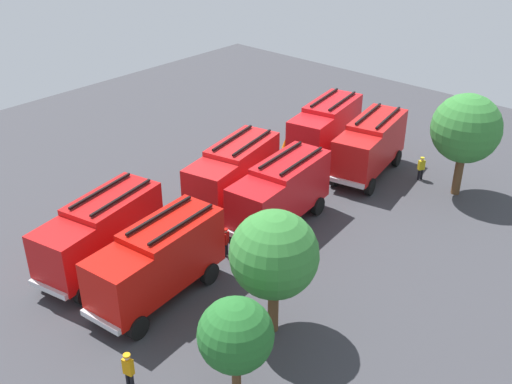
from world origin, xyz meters
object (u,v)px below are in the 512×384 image
object	(u,v)px
firefighter_0	(421,167)
firefighter_3	(226,241)
traffic_cone_0	(244,172)
fire_truck_4	(280,191)
tree_2	(236,335)
fire_truck_0	(325,126)
traffic_cone_2	(316,132)
firefighter_2	(129,370)
fire_truck_3	(370,144)
traffic_cone_1	(285,143)
tree_0	(466,129)
fire_truck_1	(233,172)
firefighter_1	(193,188)
fire_truck_5	(157,260)
fire_truck_2	(100,232)
tree_1	(274,255)

from	to	relation	value
firefighter_0	firefighter_3	size ratio (longest dim) A/B	0.98
traffic_cone_0	fire_truck_4	bearing A→B (deg)	61.07
tree_2	traffic_cone_0	size ratio (longest dim) A/B	7.49
fire_truck_0	traffic_cone_2	world-z (taller)	fire_truck_0
firefighter_2	tree_2	distance (m)	4.67
fire_truck_3	traffic_cone_1	bearing A→B (deg)	-97.71
tree_0	firefighter_0	bearing A→B (deg)	-95.04
fire_truck_1	firefighter_3	size ratio (longest dim) A/B	4.63
fire_truck_3	firefighter_1	distance (m)	12.05
tree_0	tree_2	distance (m)	21.37
fire_truck_1	firefighter_2	xyz separation A→B (m)	(13.63, 7.36, -1.13)
firefighter_0	fire_truck_1	bearing A→B (deg)	87.38
fire_truck_4	traffic_cone_2	xyz separation A→B (m)	(-11.85, -6.24, -1.83)
firefighter_3	tree_0	distance (m)	16.17
fire_truck_1	firefighter_1	distance (m)	2.73
fire_truck_3	traffic_cone_0	world-z (taller)	fire_truck_3
fire_truck_5	traffic_cone_1	distance (m)	18.86
traffic_cone_1	fire_truck_0	bearing A→B (deg)	109.58
traffic_cone_2	traffic_cone_1	bearing A→B (deg)	-6.70
fire_truck_2	firefighter_0	xyz separation A→B (m)	(-19.82, 7.22, -1.27)
fire_truck_4	fire_truck_1	bearing A→B (deg)	-96.70
fire_truck_2	traffic_cone_1	xyz separation A→B (m)	(-17.85, -2.66, -1.82)
firefighter_0	traffic_cone_2	world-z (taller)	firefighter_0
fire_truck_4	firefighter_0	size ratio (longest dim) A/B	4.65
fire_truck_0	traffic_cone_1	world-z (taller)	fire_truck_0
tree_0	tree_1	xyz separation A→B (m)	(17.43, -0.28, -0.40)
fire_truck_4	firefighter_2	xyz separation A→B (m)	(13.61, 3.70, -1.13)
fire_truck_4	traffic_cone_0	size ratio (longest dim) A/B	12.38
tree_2	traffic_cone_0	distance (m)	19.24
firefighter_3	traffic_cone_1	xyz separation A→B (m)	(-12.89, -6.54, -0.57)
fire_truck_0	firefighter_1	world-z (taller)	fire_truck_0
firefighter_2	fire_truck_1	bearing A→B (deg)	-164.10
fire_truck_2	firefighter_3	xyz separation A→B (m)	(-4.96, 3.88, -1.25)
tree_2	fire_truck_3	bearing A→B (deg)	-161.18
firefighter_2	traffic_cone_2	size ratio (longest dim) A/B	2.76
fire_truck_5	traffic_cone_0	xyz separation A→B (m)	(-12.14, -5.77, -1.85)
firefighter_2	firefighter_3	size ratio (longest dim) A/B	1.11
fire_truck_4	firefighter_2	bearing A→B (deg)	8.85
traffic_cone_2	firefighter_0	bearing A→B (deg)	81.97
firefighter_0	tree_1	xyz separation A→B (m)	(17.66, 2.33, 3.10)
traffic_cone_2	fire_truck_3	bearing A→B (deg)	65.58
firefighter_1	traffic_cone_0	world-z (taller)	firefighter_1
fire_truck_2	fire_truck_5	size ratio (longest dim) A/B	1.02
fire_truck_5	tree_2	world-z (taller)	tree_2
fire_truck_5	traffic_cone_1	xyz separation A→B (m)	(-17.54, -6.69, -1.82)
tree_0	fire_truck_4	bearing A→B (deg)	-29.71
firefighter_2	fire_truck_2	bearing A→B (deg)	-131.80
firefighter_2	firefighter_1	bearing A→B (deg)	-154.89
fire_truck_3	firefighter_0	world-z (taller)	fire_truck_3
fire_truck_1	firefighter_1	bearing A→B (deg)	-60.78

